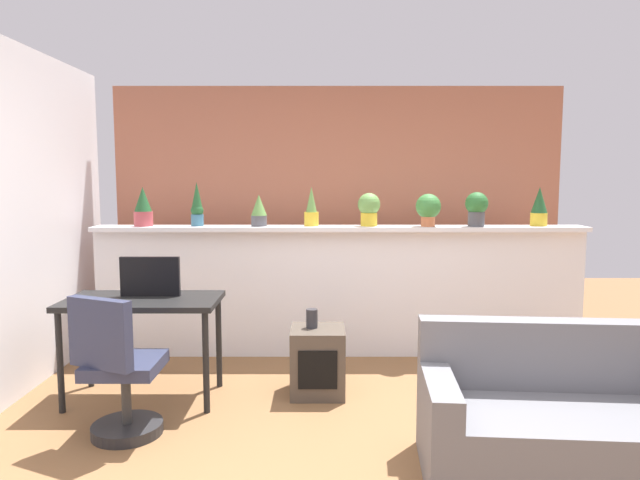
# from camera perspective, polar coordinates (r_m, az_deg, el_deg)

# --- Properties ---
(ground_plane) EXTENTS (12.00, 12.00, 0.00)m
(ground_plane) POSITION_cam_1_polar(r_m,az_deg,el_deg) (3.50, 2.99, -21.21)
(ground_plane) COLOR brown
(divider_wall) EXTENTS (4.38, 0.16, 1.15)m
(divider_wall) POSITION_cam_1_polar(r_m,az_deg,el_deg) (5.21, 1.85, -5.29)
(divider_wall) COLOR white
(divider_wall) RESTS_ON ground
(plant_shelf) EXTENTS (4.38, 0.28, 0.04)m
(plant_shelf) POSITION_cam_1_polar(r_m,az_deg,el_deg) (5.09, 1.89, 1.17)
(plant_shelf) COLOR white
(plant_shelf) RESTS_ON divider_wall
(brick_wall_behind) EXTENTS (4.38, 0.10, 2.50)m
(brick_wall_behind) POSITION_cam_1_polar(r_m,az_deg,el_deg) (5.72, 1.67, 2.58)
(brick_wall_behind) COLOR #AD664C
(brick_wall_behind) RESTS_ON ground
(potted_plant_0) EXTENTS (0.17, 0.17, 0.35)m
(potted_plant_0) POSITION_cam_1_polar(r_m,az_deg,el_deg) (5.31, -17.33, 3.12)
(potted_plant_0) COLOR #B7474C
(potted_plant_0) RESTS_ON plant_shelf
(potted_plant_1) EXTENTS (0.11, 0.11, 0.39)m
(potted_plant_1) POSITION_cam_1_polar(r_m,az_deg,el_deg) (5.21, -12.26, 3.31)
(potted_plant_1) COLOR #386B84
(potted_plant_1) RESTS_ON plant_shelf
(potted_plant_2) EXTENTS (0.14, 0.14, 0.28)m
(potted_plant_2) POSITION_cam_1_polar(r_m,az_deg,el_deg) (5.10, -6.21, 2.96)
(potted_plant_2) COLOR #4C4C51
(potted_plant_2) RESTS_ON plant_shelf
(potted_plant_3) EXTENTS (0.13, 0.13, 0.35)m
(potted_plant_3) POSITION_cam_1_polar(r_m,az_deg,el_deg) (5.10, -0.96, 3.10)
(potted_plant_3) COLOR gold
(potted_plant_3) RESTS_ON plant_shelf
(potted_plant_4) EXTENTS (0.20, 0.20, 0.29)m
(potted_plant_4) POSITION_cam_1_polar(r_m,az_deg,el_deg) (5.11, 4.82, 3.21)
(potted_plant_4) COLOR gold
(potted_plant_4) RESTS_ON plant_shelf
(potted_plant_5) EXTENTS (0.22, 0.22, 0.29)m
(potted_plant_5) POSITION_cam_1_polar(r_m,az_deg,el_deg) (5.13, 10.66, 3.16)
(potted_plant_5) COLOR #C66B42
(potted_plant_5) RESTS_ON plant_shelf
(potted_plant_6) EXTENTS (0.20, 0.20, 0.30)m
(potted_plant_6) POSITION_cam_1_polar(r_m,az_deg,el_deg) (5.22, 15.27, 3.16)
(potted_plant_6) COLOR #4C4C51
(potted_plant_6) RESTS_ON plant_shelf
(potted_plant_7) EXTENTS (0.15, 0.15, 0.35)m
(potted_plant_7) POSITION_cam_1_polar(r_m,az_deg,el_deg) (5.47, 20.94, 3.13)
(potted_plant_7) COLOR gold
(potted_plant_7) RESTS_ON plant_shelf
(desk) EXTENTS (1.10, 0.60, 0.75)m
(desk) POSITION_cam_1_polar(r_m,az_deg,el_deg) (4.35, -17.37, -6.67)
(desk) COLOR black
(desk) RESTS_ON ground
(tv_monitor) EXTENTS (0.43, 0.04, 0.29)m
(tv_monitor) POSITION_cam_1_polar(r_m,az_deg,el_deg) (4.37, -16.69, -3.51)
(tv_monitor) COLOR black
(tv_monitor) RESTS_ON desk
(office_chair) EXTENTS (0.51, 0.52, 0.91)m
(office_chair) POSITION_cam_1_polar(r_m,az_deg,el_deg) (3.83, -19.54, -12.81)
(office_chair) COLOR #262628
(office_chair) RESTS_ON ground
(side_cube_shelf) EXTENTS (0.40, 0.41, 0.50)m
(side_cube_shelf) POSITION_cam_1_polar(r_m,az_deg,el_deg) (4.36, -0.32, -12.00)
(side_cube_shelf) COLOR #4C4238
(side_cube_shelf) RESTS_ON ground
(vase_on_shelf) EXTENTS (0.09, 0.09, 0.14)m
(vase_on_shelf) POSITION_cam_1_polar(r_m,az_deg,el_deg) (4.29, -0.91, -7.84)
(vase_on_shelf) COLOR #2D2D33
(vase_on_shelf) RESTS_ON side_cube_shelf
(couch) EXTENTS (1.62, 0.88, 0.80)m
(couch) POSITION_cam_1_polar(r_m,az_deg,el_deg) (3.51, 23.42, -16.61)
(couch) COLOR slate
(couch) RESTS_ON ground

